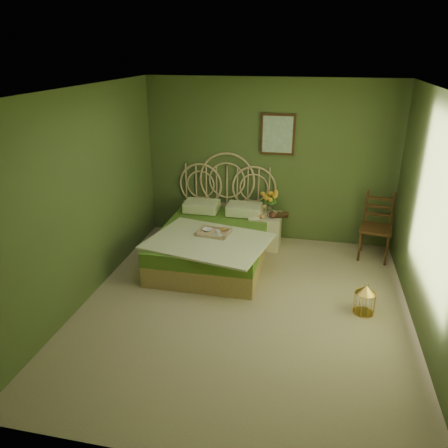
% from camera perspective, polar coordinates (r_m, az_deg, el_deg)
% --- Properties ---
extents(floor, '(4.50, 4.50, 0.00)m').
position_cam_1_polar(floor, '(5.54, 2.63, -10.82)').
color(floor, tan).
rests_on(floor, ground).
extents(ceiling, '(4.50, 4.50, 0.00)m').
position_cam_1_polar(ceiling, '(4.66, 3.21, 17.07)').
color(ceiling, silver).
rests_on(ceiling, wall_back).
extents(wall_back, '(4.00, 0.00, 4.00)m').
position_cam_1_polar(wall_back, '(7.09, 5.87, 8.07)').
color(wall_back, '#49552D').
rests_on(wall_back, floor).
extents(wall_left, '(0.00, 4.50, 4.50)m').
position_cam_1_polar(wall_left, '(5.60, -17.76, 3.29)').
color(wall_left, '#49552D').
rests_on(wall_left, floor).
extents(wall_right, '(0.00, 4.50, 4.50)m').
position_cam_1_polar(wall_right, '(5.06, 25.83, 0.09)').
color(wall_right, '#49552D').
rests_on(wall_right, floor).
extents(wall_art, '(0.54, 0.04, 0.64)m').
position_cam_1_polar(wall_art, '(6.95, 7.02, 11.54)').
color(wall_art, '#381E0F').
rests_on(wall_art, wall_back).
extents(bed, '(1.80, 2.28, 1.41)m').
position_cam_1_polar(bed, '(6.59, -1.34, -2.07)').
color(bed, tan).
rests_on(bed, floor).
extents(nightstand, '(0.48, 0.49, 0.96)m').
position_cam_1_polar(nightstand, '(7.04, 5.47, -0.19)').
color(nightstand, '#F2E3C5').
rests_on(nightstand, floor).
extents(chair, '(0.52, 0.52, 1.01)m').
position_cam_1_polar(chair, '(6.97, 19.26, 0.30)').
color(chair, '#381E0F').
rests_on(chair, floor).
extents(birdcage, '(0.25, 0.25, 0.37)m').
position_cam_1_polar(birdcage, '(5.60, 17.90, -9.39)').
color(birdcage, gold).
rests_on(birdcage, floor).
extents(book_lower, '(0.19, 0.25, 0.02)m').
position_cam_1_polar(book_lower, '(6.95, 6.96, 1.20)').
color(book_lower, '#381E0F').
rests_on(book_lower, nightstand).
extents(book_upper, '(0.23, 0.25, 0.02)m').
position_cam_1_polar(book_upper, '(6.95, 6.96, 1.35)').
color(book_upper, '#472819').
rests_on(book_upper, nightstand).
extents(cereal_bowl, '(0.17, 0.17, 0.03)m').
position_cam_1_polar(cereal_bowl, '(6.29, -2.18, -0.78)').
color(cereal_bowl, white).
rests_on(cereal_bowl, bed).
extents(coffee_cup, '(0.09, 0.09, 0.07)m').
position_cam_1_polar(coffee_cup, '(6.15, -0.80, -1.13)').
color(coffee_cup, white).
rests_on(coffee_cup, bed).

